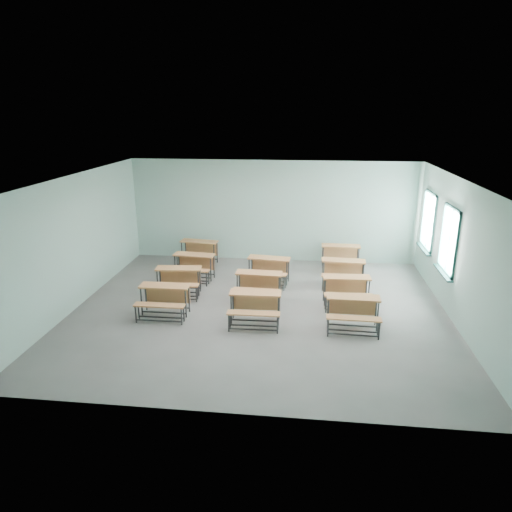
{
  "coord_description": "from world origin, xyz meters",
  "views": [
    {
      "loc": [
        1.07,
        -10.13,
        4.65
      ],
      "look_at": [
        -0.22,
        1.2,
        1.0
      ],
      "focal_mm": 32.0,
      "sensor_mm": 36.0,
      "label": 1
    }
  ],
  "objects_px": {
    "desk_unit_r0c0": "(164,296)",
    "desk_unit_r3c0": "(198,249)",
    "desk_unit_r0c1": "(255,304)",
    "desk_unit_r3c2": "(341,254)",
    "desk_unit_r1c0": "(178,278)",
    "desk_unit_r0c2": "(353,308)",
    "desk_unit_r2c2": "(343,269)",
    "desk_unit_r1c1": "(258,283)",
    "desk_unit_r2c1": "(268,267)",
    "desk_unit_r2c0": "(193,263)",
    "desk_unit_r1c2": "(347,287)"
  },
  "relations": [
    {
      "from": "desk_unit_r1c0",
      "to": "desk_unit_r3c2",
      "type": "height_order",
      "value": "same"
    },
    {
      "from": "desk_unit_r1c1",
      "to": "desk_unit_r2c2",
      "type": "distance_m",
      "value": 2.54
    },
    {
      "from": "desk_unit_r0c2",
      "to": "desk_unit_r2c2",
      "type": "height_order",
      "value": "same"
    },
    {
      "from": "desk_unit_r1c0",
      "to": "desk_unit_r1c2",
      "type": "distance_m",
      "value": 4.33
    },
    {
      "from": "desk_unit_r0c1",
      "to": "desk_unit_r2c0",
      "type": "distance_m",
      "value": 3.36
    },
    {
      "from": "desk_unit_r1c2",
      "to": "desk_unit_r0c1",
      "type": "bearing_deg",
      "value": -152.72
    },
    {
      "from": "desk_unit_r0c0",
      "to": "desk_unit_r1c2",
      "type": "height_order",
      "value": "same"
    },
    {
      "from": "desk_unit_r1c0",
      "to": "desk_unit_r1c1",
      "type": "distance_m",
      "value": 2.12
    },
    {
      "from": "desk_unit_r0c0",
      "to": "desk_unit_r3c2",
      "type": "xyz_separation_m",
      "value": [
        4.34,
        3.84,
        0.0
      ]
    },
    {
      "from": "desk_unit_r0c1",
      "to": "desk_unit_r3c2",
      "type": "bearing_deg",
      "value": 60.54
    },
    {
      "from": "desk_unit_r0c2",
      "to": "desk_unit_r1c0",
      "type": "xyz_separation_m",
      "value": [
        -4.37,
        1.46,
        0.0
      ]
    },
    {
      "from": "desk_unit_r1c1",
      "to": "desk_unit_r2c1",
      "type": "height_order",
      "value": "same"
    },
    {
      "from": "desk_unit_r3c0",
      "to": "desk_unit_r3c2",
      "type": "bearing_deg",
      "value": 7.17
    },
    {
      "from": "desk_unit_r0c1",
      "to": "desk_unit_r2c2",
      "type": "bearing_deg",
      "value": 49.06
    },
    {
      "from": "desk_unit_r0c1",
      "to": "desk_unit_r0c2",
      "type": "xyz_separation_m",
      "value": [
        2.18,
        -0.01,
        0.0
      ]
    },
    {
      "from": "desk_unit_r1c0",
      "to": "desk_unit_r1c1",
      "type": "relative_size",
      "value": 1.03
    },
    {
      "from": "desk_unit_r1c1",
      "to": "desk_unit_r1c2",
      "type": "xyz_separation_m",
      "value": [
        2.21,
        -0.06,
        0.0
      ]
    },
    {
      "from": "desk_unit_r1c2",
      "to": "desk_unit_r3c2",
      "type": "relative_size",
      "value": 1.03
    },
    {
      "from": "desk_unit_r1c0",
      "to": "desk_unit_r2c1",
      "type": "relative_size",
      "value": 0.98
    },
    {
      "from": "desk_unit_r1c1",
      "to": "desk_unit_r2c2",
      "type": "height_order",
      "value": "same"
    },
    {
      "from": "desk_unit_r2c2",
      "to": "desk_unit_r2c1",
      "type": "bearing_deg",
      "value": -176.24
    },
    {
      "from": "desk_unit_r0c0",
      "to": "desk_unit_r1c1",
      "type": "xyz_separation_m",
      "value": [
        2.11,
        1.14,
        0.0
      ]
    },
    {
      "from": "desk_unit_r0c1",
      "to": "desk_unit_r2c1",
      "type": "distance_m",
      "value": 2.57
    },
    {
      "from": "desk_unit_r3c2",
      "to": "desk_unit_r2c0",
      "type": "bearing_deg",
      "value": -161.45
    },
    {
      "from": "desk_unit_r1c2",
      "to": "desk_unit_r2c1",
      "type": "relative_size",
      "value": 0.97
    },
    {
      "from": "desk_unit_r2c2",
      "to": "desk_unit_r3c2",
      "type": "bearing_deg",
      "value": 92.77
    },
    {
      "from": "desk_unit_r1c0",
      "to": "desk_unit_r2c2",
      "type": "height_order",
      "value": "same"
    },
    {
      "from": "desk_unit_r0c1",
      "to": "desk_unit_r2c2",
      "type": "distance_m",
      "value": 3.35
    },
    {
      "from": "desk_unit_r0c2",
      "to": "desk_unit_r2c2",
      "type": "bearing_deg",
      "value": 92.26
    },
    {
      "from": "desk_unit_r0c2",
      "to": "desk_unit_r1c2",
      "type": "relative_size",
      "value": 0.98
    },
    {
      "from": "desk_unit_r0c0",
      "to": "desk_unit_r1c0",
      "type": "bearing_deg",
      "value": 90.26
    },
    {
      "from": "desk_unit_r0c2",
      "to": "desk_unit_r2c2",
      "type": "distance_m",
      "value": 2.59
    },
    {
      "from": "desk_unit_r2c1",
      "to": "desk_unit_r3c2",
      "type": "distance_m",
      "value": 2.55
    },
    {
      "from": "desk_unit_r1c2",
      "to": "desk_unit_r0c0",
      "type": "bearing_deg",
      "value": -169.3
    },
    {
      "from": "desk_unit_r1c1",
      "to": "desk_unit_r1c2",
      "type": "distance_m",
      "value": 2.21
    },
    {
      "from": "desk_unit_r0c2",
      "to": "desk_unit_r2c1",
      "type": "xyz_separation_m",
      "value": [
        -2.1,
        2.58,
        0.0
      ]
    },
    {
      "from": "desk_unit_r3c2",
      "to": "desk_unit_r2c2",
      "type": "bearing_deg",
      "value": -90.31
    },
    {
      "from": "desk_unit_r0c1",
      "to": "desk_unit_r1c1",
      "type": "distance_m",
      "value": 1.33
    },
    {
      "from": "desk_unit_r2c1",
      "to": "desk_unit_r3c2",
      "type": "xyz_separation_m",
      "value": [
        2.09,
        1.45,
        0.0
      ]
    },
    {
      "from": "desk_unit_r2c1",
      "to": "desk_unit_r0c2",
      "type": "bearing_deg",
      "value": -43.86
    },
    {
      "from": "desk_unit_r2c0",
      "to": "desk_unit_r3c2",
      "type": "bearing_deg",
      "value": 23.77
    },
    {
      "from": "desk_unit_r0c0",
      "to": "desk_unit_r1c0",
      "type": "distance_m",
      "value": 1.26
    },
    {
      "from": "desk_unit_r2c1",
      "to": "desk_unit_r3c0",
      "type": "relative_size",
      "value": 1.0
    },
    {
      "from": "desk_unit_r2c1",
      "to": "desk_unit_r3c0",
      "type": "height_order",
      "value": "same"
    },
    {
      "from": "desk_unit_r0c0",
      "to": "desk_unit_r3c0",
      "type": "xyz_separation_m",
      "value": [
        -0.09,
        3.84,
        0.0
      ]
    },
    {
      "from": "desk_unit_r0c0",
      "to": "desk_unit_r1c1",
      "type": "bearing_deg",
      "value": 28.08
    },
    {
      "from": "desk_unit_r0c0",
      "to": "desk_unit_r0c2",
      "type": "relative_size",
      "value": 0.99
    },
    {
      "from": "desk_unit_r1c1",
      "to": "desk_unit_r0c2",
      "type": "bearing_deg",
      "value": -28.43
    },
    {
      "from": "desk_unit_r0c0",
      "to": "desk_unit_r2c0",
      "type": "height_order",
      "value": "same"
    },
    {
      "from": "desk_unit_r1c0",
      "to": "desk_unit_r3c0",
      "type": "xyz_separation_m",
      "value": [
        -0.08,
        2.58,
        0.0
      ]
    }
  ]
}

